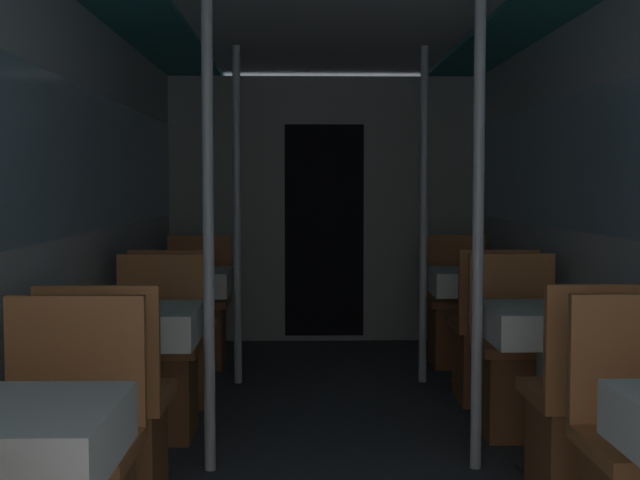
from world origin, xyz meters
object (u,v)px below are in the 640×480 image
chair_left_near_1 (109,441)px  chair_left_far_1 (156,379)px  dining_table_right_1 (550,334)px  chair_right_near_2 (491,353)px  chair_left_near_2 (175,354)px  support_pole_left_1 (208,229)px  support_pole_right_2 (424,216)px  dining_table_right_2 (474,289)px  support_pole_right_1 (478,229)px  support_pole_left_2 (237,216)px  chair_right_far_1 (519,377)px  chair_right_far_2 (458,324)px  dining_table_left_0 (1,457)px  chair_left_far_2 (197,325)px  chair_right_near_1 (588,438)px  dining_table_left_2 (186,290)px  dining_table_left_1 (135,336)px

chair_left_near_1 → chair_left_far_1: same height
dining_table_right_1 → chair_right_near_2: (0.00, 1.21, -0.31)m
chair_left_far_1 → chair_left_near_2: 0.66m
support_pole_left_1 → support_pole_right_2: same height
dining_table_right_2 → support_pole_right_1: bearing=-100.5°
support_pole_left_2 → chair_right_near_2: size_ratio=2.36×
dining_table_right_1 → support_pole_right_1: size_ratio=0.34×
chair_right_far_1 → chair_right_far_2: same height
chair_left_near_1 → chair_right_near_2: 2.54m
dining_table_left_0 → support_pole_left_2: size_ratio=0.34×
dining_table_left_0 → chair_right_far_1: (1.84, 2.30, -0.31)m
chair_left_far_2 → chair_right_near_1: same height
chair_right_far_1 → support_pole_right_1: 1.01m
dining_table_right_1 → dining_table_left_2: bearing=136.4°
chair_left_far_2 → chair_right_far_1: (1.84, -1.76, 0.00)m
dining_table_right_2 → support_pole_right_2: bearing=180.0°
dining_table_left_0 → dining_table_left_2: (0.00, 3.51, 0.00)m
dining_table_left_2 → dining_table_right_1: (1.84, -1.76, 0.00)m
chair_left_near_1 → chair_right_far_1: size_ratio=1.00×
chair_left_far_1 → chair_right_far_2: same height
support_pole_left_2 → dining_table_right_2: support_pole_left_2 is taller
dining_table_right_1 → chair_right_far_1: (0.00, 0.55, -0.31)m
dining_table_left_2 → dining_table_right_2: bearing=0.0°
dining_table_left_1 → chair_left_far_2: bearing=90.0°
dining_table_left_0 → support_pole_left_1: bearing=79.5°
support_pole_left_2 → dining_table_left_0: bearing=-95.3°
dining_table_left_1 → dining_table_right_1: (1.84, 0.00, 0.00)m
chair_left_near_1 → dining_table_left_1: bearing=90.0°
chair_right_far_1 → support_pole_left_1: bearing=19.8°
chair_right_far_2 → support_pole_right_2: 1.01m
dining_table_left_1 → support_pole_right_2: bearing=49.2°
chair_right_near_1 → chair_right_near_2: (0.00, 1.76, 0.00)m
support_pole_right_1 → chair_right_far_1: bearing=59.2°
dining_table_left_2 → chair_left_near_2: chair_left_near_2 is taller
chair_left_far_1 → chair_right_near_1: 2.14m
chair_left_far_2 → support_pole_right_2: bearing=160.2°
chair_left_near_2 → support_pole_right_2: (1.52, 0.55, 0.78)m
support_pole_left_1 → chair_right_near_2: size_ratio=2.36×
chair_right_far_1 → dining_table_right_2: 1.25m
chair_left_far_1 → dining_table_right_1: bearing=163.5°
dining_table_left_1 → chair_right_far_1: chair_right_far_1 is taller
chair_right_far_2 → dining_table_left_0: bearing=65.6°
chair_right_near_2 → chair_right_far_1: bearing=-90.0°
dining_table_right_1 → chair_right_near_1: chair_right_near_1 is taller
dining_table_right_2 → chair_right_near_1: bearing=-90.0°
chair_left_far_1 → support_pole_right_2: size_ratio=0.42×
dining_table_left_2 → chair_right_far_1: size_ratio=0.80×
dining_table_right_1 → chair_right_far_2: chair_right_far_2 is taller
dining_table_right_2 → chair_right_near_2: chair_right_near_2 is taller
chair_left_near_2 → chair_right_near_1: 2.54m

